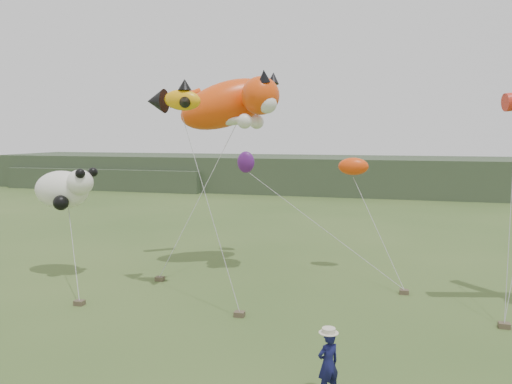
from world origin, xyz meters
TOP-DOWN VIEW (x-y plane):
  - ground at (0.00, 0.00)m, footprint 120.00×120.00m
  - headland at (-3.11, 44.69)m, footprint 90.00×13.00m
  - festival_attendant at (1.81, -1.15)m, footprint 0.73×0.72m
  - sandbag_anchors at (-1.23, 5.26)m, footprint 15.88×5.01m
  - cat_kite at (-4.19, 9.91)m, footprint 6.27×4.34m
  - fish_kite at (-5.44, 5.67)m, footprint 2.53×1.73m
  - panda_kite at (-11.37, 6.59)m, footprint 3.12×2.02m
  - misc_kites at (-1.01, 11.72)m, footprint 7.10×2.62m

SIDE VIEW (x-z plane):
  - ground at x=0.00m, z-range 0.00..0.00m
  - sandbag_anchors at x=-1.23m, z-range 0.00..0.19m
  - festival_attendant at x=1.81m, z-range 0.00..1.70m
  - headland at x=-3.11m, z-range -0.08..3.92m
  - panda_kite at x=-11.37m, z-range 3.14..5.08m
  - misc_kites at x=-1.01m, z-range 4.52..5.70m
  - fish_kite at x=-5.44m, z-range 7.36..8.69m
  - cat_kite at x=-4.19m, z-range 6.37..9.88m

